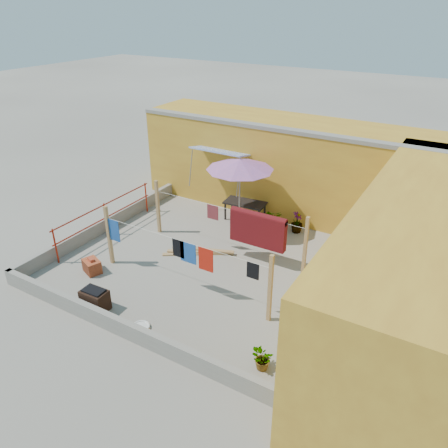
{
  "coord_description": "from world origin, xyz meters",
  "views": [
    {
      "loc": [
        5.78,
        -9.02,
        6.8
      ],
      "look_at": [
        0.26,
        0.3,
        1.23
      ],
      "focal_mm": 35.0,
      "sensor_mm": 36.0,
      "label": 1
    }
  ],
  "objects_px": {
    "outdoor_table": "(245,204)",
    "brick_stack": "(92,266)",
    "brazier": "(95,300)",
    "white_basin": "(141,327)",
    "water_jug_b": "(332,264)",
    "plant_back_a": "(270,220)",
    "patio_umbrella": "(240,165)",
    "green_hose": "(347,242)",
    "water_jug_a": "(347,273)"
  },
  "relations": [
    {
      "from": "brick_stack",
      "to": "green_hose",
      "type": "distance_m",
      "value": 7.74
    },
    {
      "from": "white_basin",
      "to": "green_hose",
      "type": "xyz_separation_m",
      "value": [
        2.97,
        6.4,
        -0.01
      ]
    },
    {
      "from": "outdoor_table",
      "to": "brick_stack",
      "type": "xyz_separation_m",
      "value": [
        -2.12,
        -5.08,
        -0.4
      ]
    },
    {
      "from": "water_jug_a",
      "to": "green_hose",
      "type": "distance_m",
      "value": 2.01
    },
    {
      "from": "patio_umbrella",
      "to": "brick_stack",
      "type": "xyz_separation_m",
      "value": [
        -2.32,
        -4.29,
        -2.09
      ]
    },
    {
      "from": "brick_stack",
      "to": "patio_umbrella",
      "type": "bearing_deg",
      "value": 61.62
    },
    {
      "from": "outdoor_table",
      "to": "water_jug_b",
      "type": "distance_m",
      "value": 3.91
    },
    {
      "from": "white_basin",
      "to": "water_jug_a",
      "type": "distance_m",
      "value": 5.69
    },
    {
      "from": "patio_umbrella",
      "to": "water_jug_a",
      "type": "height_order",
      "value": "patio_umbrella"
    },
    {
      "from": "outdoor_table",
      "to": "white_basin",
      "type": "height_order",
      "value": "outdoor_table"
    },
    {
      "from": "water_jug_b",
      "to": "green_hose",
      "type": "distance_m",
      "value": 1.65
    },
    {
      "from": "outdoor_table",
      "to": "water_jug_b",
      "type": "xyz_separation_m",
      "value": [
        3.59,
        -1.47,
        -0.45
      ]
    },
    {
      "from": "patio_umbrella",
      "to": "water_jug_b",
      "type": "bearing_deg",
      "value": -11.4
    },
    {
      "from": "brick_stack",
      "to": "water_jug_b",
      "type": "xyz_separation_m",
      "value": [
        5.71,
        3.61,
        -0.05
      ]
    },
    {
      "from": "outdoor_table",
      "to": "brazier",
      "type": "height_order",
      "value": "outdoor_table"
    },
    {
      "from": "outdoor_table",
      "to": "brazier",
      "type": "bearing_deg",
      "value": -97.51
    },
    {
      "from": "plant_back_a",
      "to": "patio_umbrella",
      "type": "bearing_deg",
      "value": -151.31
    },
    {
      "from": "white_basin",
      "to": "green_hose",
      "type": "relative_size",
      "value": 0.9
    },
    {
      "from": "patio_umbrella",
      "to": "plant_back_a",
      "type": "relative_size",
      "value": 3.59
    },
    {
      "from": "brick_stack",
      "to": "water_jug_b",
      "type": "relative_size",
      "value": 1.92
    },
    {
      "from": "green_hose",
      "to": "white_basin",
      "type": "bearing_deg",
      "value": -114.9
    },
    {
      "from": "outdoor_table",
      "to": "green_hose",
      "type": "distance_m",
      "value": 3.61
    },
    {
      "from": "brick_stack",
      "to": "white_basin",
      "type": "xyz_separation_m",
      "value": [
        2.71,
        -1.14,
        -0.16
      ]
    },
    {
      "from": "white_basin",
      "to": "water_jug_b",
      "type": "bearing_deg",
      "value": 57.73
    },
    {
      "from": "white_basin",
      "to": "plant_back_a",
      "type": "bearing_deg",
      "value": 85.09
    },
    {
      "from": "brick_stack",
      "to": "water_jug_b",
      "type": "distance_m",
      "value": 6.75
    },
    {
      "from": "patio_umbrella",
      "to": "brick_stack",
      "type": "relative_size",
      "value": 4.42
    },
    {
      "from": "water_jug_a",
      "to": "water_jug_b",
      "type": "distance_m",
      "value": 0.59
    },
    {
      "from": "brazier",
      "to": "brick_stack",
      "type": "bearing_deg",
      "value": 138.58
    },
    {
      "from": "patio_umbrella",
      "to": "plant_back_a",
      "type": "xyz_separation_m",
      "value": [
        0.9,
        0.49,
        -1.9
      ]
    },
    {
      "from": "brick_stack",
      "to": "water_jug_a",
      "type": "relative_size",
      "value": 1.69
    },
    {
      "from": "green_hose",
      "to": "plant_back_a",
      "type": "relative_size",
      "value": 0.63
    },
    {
      "from": "brick_stack",
      "to": "plant_back_a",
      "type": "bearing_deg",
      "value": 56.08
    },
    {
      "from": "plant_back_a",
      "to": "water_jug_a",
      "type": "bearing_deg",
      "value": -25.79
    },
    {
      "from": "water_jug_a",
      "to": "outdoor_table",
      "type": "bearing_deg",
      "value": 156.93
    },
    {
      "from": "patio_umbrella",
      "to": "brazier",
      "type": "xyz_separation_m",
      "value": [
        -1.02,
        -5.44,
        -2.0
      ]
    },
    {
      "from": "water_jug_b",
      "to": "white_basin",
      "type": "bearing_deg",
      "value": -122.27
    },
    {
      "from": "water_jug_a",
      "to": "water_jug_b",
      "type": "xyz_separation_m",
      "value": [
        -0.52,
        0.28,
        -0.02
      ]
    },
    {
      "from": "green_hose",
      "to": "water_jug_a",
      "type": "bearing_deg",
      "value": -74.01
    },
    {
      "from": "brick_stack",
      "to": "water_jug_a",
      "type": "xyz_separation_m",
      "value": [
        6.23,
        3.33,
        -0.03
      ]
    },
    {
      "from": "patio_umbrella",
      "to": "outdoor_table",
      "type": "relative_size",
      "value": 1.87
    },
    {
      "from": "water_jug_a",
      "to": "green_hose",
      "type": "bearing_deg",
      "value": 105.99
    },
    {
      "from": "white_basin",
      "to": "water_jug_b",
      "type": "distance_m",
      "value": 5.62
    },
    {
      "from": "green_hose",
      "to": "water_jug_b",
      "type": "bearing_deg",
      "value": -88.95
    },
    {
      "from": "brazier",
      "to": "plant_back_a",
      "type": "distance_m",
      "value": 6.23
    },
    {
      "from": "patio_umbrella",
      "to": "outdoor_table",
      "type": "xyz_separation_m",
      "value": [
        -0.2,
        0.79,
        -1.69
      ]
    },
    {
      "from": "outdoor_table",
      "to": "green_hose",
      "type": "xyz_separation_m",
      "value": [
        3.56,
        0.18,
        -0.56
      ]
    },
    {
      "from": "outdoor_table",
      "to": "green_hose",
      "type": "relative_size",
      "value": 3.03
    },
    {
      "from": "water_jug_b",
      "to": "water_jug_a",
      "type": "bearing_deg",
      "value": -28.31
    },
    {
      "from": "white_basin",
      "to": "water_jug_b",
      "type": "height_order",
      "value": "water_jug_b"
    }
  ]
}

